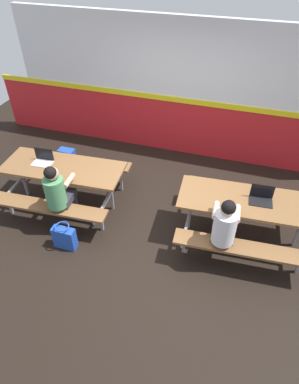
{
  "coord_description": "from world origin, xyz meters",
  "views": [
    {
      "loc": [
        1.19,
        -3.7,
        3.86
      ],
      "look_at": [
        0.0,
        0.08,
        0.55
      ],
      "focal_mm": 31.21,
      "sensor_mm": 36.0,
      "label": 1
    }
  ],
  "objects_px": {
    "student_nearer": "(58,191)",
    "tote_bag_bright": "(64,237)",
    "laptop_dark": "(261,198)",
    "backpack_dark": "(68,159)",
    "laptop_silver": "(43,160)",
    "picnic_table_right": "(246,209)",
    "student_further": "(224,226)",
    "picnic_table_left": "(64,175)"
  },
  "relations": [
    {
      "from": "laptop_silver",
      "to": "tote_bag_bright",
      "type": "distance_m",
      "value": 1.38
    },
    {
      "from": "picnic_table_right",
      "to": "picnic_table_left",
      "type": "bearing_deg",
      "value": -178.8
    },
    {
      "from": "picnic_table_right",
      "to": "student_further",
      "type": "bearing_deg",
      "value": -113.76
    },
    {
      "from": "laptop_dark",
      "to": "backpack_dark",
      "type": "xyz_separation_m",
      "value": [
        -3.55,
        0.76,
        -0.57
      ]
    },
    {
      "from": "student_nearer",
      "to": "backpack_dark",
      "type": "xyz_separation_m",
      "value": [
        -0.68,
        1.42,
        -0.49
      ]
    },
    {
      "from": "laptop_silver",
      "to": "tote_bag_bright",
      "type": "bearing_deg",
      "value": -49.9
    },
    {
      "from": "backpack_dark",
      "to": "laptop_silver",
      "type": "bearing_deg",
      "value": -82.86
    },
    {
      "from": "picnic_table_left",
      "to": "student_further",
      "type": "bearing_deg",
      "value": -10.9
    },
    {
      "from": "student_further",
      "to": "laptop_silver",
      "type": "relative_size",
      "value": 3.62
    },
    {
      "from": "laptop_silver",
      "to": "backpack_dark",
      "type": "bearing_deg",
      "value": 97.14
    },
    {
      "from": "picnic_table_right",
      "to": "tote_bag_bright",
      "type": "height_order",
      "value": "picnic_table_right"
    },
    {
      "from": "backpack_dark",
      "to": "laptop_dark",
      "type": "bearing_deg",
      "value": -12.16
    },
    {
      "from": "laptop_dark",
      "to": "student_nearer",
      "type": "bearing_deg",
      "value": -167.15
    },
    {
      "from": "student_further",
      "to": "laptop_silver",
      "type": "xyz_separation_m",
      "value": [
        -3.02,
        0.53,
        0.08
      ]
    },
    {
      "from": "picnic_table_right",
      "to": "laptop_silver",
      "type": "height_order",
      "value": "laptop_silver"
    },
    {
      "from": "student_nearer",
      "to": "laptop_dark",
      "type": "relative_size",
      "value": 3.62
    },
    {
      "from": "picnic_table_right",
      "to": "tote_bag_bright",
      "type": "xyz_separation_m",
      "value": [
        -2.47,
        -1.0,
        -0.38
      ]
    },
    {
      "from": "picnic_table_left",
      "to": "picnic_table_right",
      "type": "distance_m",
      "value": 2.92
    },
    {
      "from": "laptop_dark",
      "to": "tote_bag_bright",
      "type": "bearing_deg",
      "value": -158.41
    },
    {
      "from": "picnic_table_right",
      "to": "laptop_dark",
      "type": "bearing_deg",
      "value": 16.04
    },
    {
      "from": "backpack_dark",
      "to": "tote_bag_bright",
      "type": "height_order",
      "value": "backpack_dark"
    },
    {
      "from": "laptop_dark",
      "to": "tote_bag_bright",
      "type": "height_order",
      "value": "laptop_dark"
    },
    {
      "from": "tote_bag_bright",
      "to": "laptop_dark",
      "type": "bearing_deg",
      "value": 21.59
    },
    {
      "from": "student_further",
      "to": "laptop_silver",
      "type": "bearing_deg",
      "value": 170.09
    },
    {
      "from": "picnic_table_left",
      "to": "student_further",
      "type": "height_order",
      "value": "student_further"
    },
    {
      "from": "tote_bag_bright",
      "to": "laptop_silver",
      "type": "bearing_deg",
      "value": 130.1
    },
    {
      "from": "student_nearer",
      "to": "tote_bag_bright",
      "type": "bearing_deg",
      "value": -60.37
    },
    {
      "from": "student_nearer",
      "to": "laptop_dark",
      "type": "xyz_separation_m",
      "value": [
        2.86,
        0.65,
        0.08
      ]
    },
    {
      "from": "picnic_table_left",
      "to": "tote_bag_bright",
      "type": "distance_m",
      "value": 1.1
    },
    {
      "from": "student_nearer",
      "to": "tote_bag_bright",
      "type": "distance_m",
      "value": 0.68
    },
    {
      "from": "student_nearer",
      "to": "tote_bag_bright",
      "type": "height_order",
      "value": "student_nearer"
    },
    {
      "from": "laptop_silver",
      "to": "picnic_table_right",
      "type": "bearing_deg",
      "value": 0.82
    },
    {
      "from": "picnic_table_right",
      "to": "backpack_dark",
      "type": "relative_size",
      "value": 4.55
    },
    {
      "from": "student_nearer",
      "to": "tote_bag_bright",
      "type": "xyz_separation_m",
      "value": [
        0.22,
        -0.39,
        -0.51
      ]
    },
    {
      "from": "laptop_dark",
      "to": "laptop_silver",
      "type": "bearing_deg",
      "value": -178.41
    },
    {
      "from": "picnic_table_left",
      "to": "student_nearer",
      "type": "distance_m",
      "value": 0.6
    },
    {
      "from": "laptop_silver",
      "to": "student_further",
      "type": "bearing_deg",
      "value": -9.91
    },
    {
      "from": "picnic_table_right",
      "to": "laptop_silver",
      "type": "xyz_separation_m",
      "value": [
        -3.27,
        -0.05,
        0.21
      ]
    },
    {
      "from": "laptop_silver",
      "to": "laptop_dark",
      "type": "distance_m",
      "value": 3.44
    },
    {
      "from": "laptop_dark",
      "to": "backpack_dark",
      "type": "relative_size",
      "value": 0.76
    },
    {
      "from": "laptop_silver",
      "to": "backpack_dark",
      "type": "relative_size",
      "value": 0.76
    },
    {
      "from": "backpack_dark",
      "to": "tote_bag_bright",
      "type": "distance_m",
      "value": 2.02
    }
  ]
}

